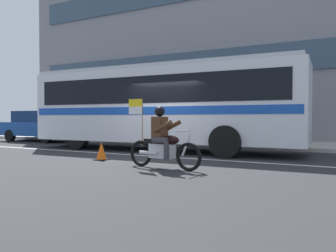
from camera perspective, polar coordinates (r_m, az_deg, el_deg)
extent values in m
plane|color=#2B2B2D|center=(11.51, -0.81, -4.95)|extent=(60.00, 60.00, 0.00)
cube|color=#B7B2A8|center=(16.16, 7.80, -2.85)|extent=(28.00, 3.80, 0.15)
cube|color=silver|center=(10.99, -2.30, -5.23)|extent=(26.60, 0.14, 0.01)
cube|color=gray|center=(18.92, 10.30, 16.17)|extent=(28.00, 0.80, 12.20)
cube|color=#384C60|center=(18.12, 9.86, 10.91)|extent=(25.76, 0.10, 1.40)
cube|color=silver|center=(12.83, -0.98, 3.45)|extent=(10.63, 2.84, 2.70)
cube|color=black|center=(12.86, -0.98, 5.90)|extent=(9.79, 2.86, 0.96)
cube|color=#194CB2|center=(12.82, -0.98, 2.56)|extent=(10.42, 2.87, 0.28)
cube|color=#BABCC3|center=(12.95, -0.98, 9.70)|extent=(10.42, 2.71, 0.16)
cylinder|color=black|center=(13.80, -15.42, -1.77)|extent=(1.04, 0.30, 1.04)
cylinder|color=black|center=(10.62, 9.87, -2.69)|extent=(1.04, 0.30, 1.04)
torus|color=black|center=(7.92, 3.59, -5.34)|extent=(0.70, 0.16, 0.69)
torus|color=black|center=(8.73, -4.71, -4.71)|extent=(0.70, 0.16, 0.69)
cube|color=silver|center=(8.32, -1.05, -4.32)|extent=(0.67, 0.35, 0.36)
ellipsoid|color=black|center=(8.16, 0.40, -2.46)|extent=(0.51, 0.33, 0.24)
cube|color=black|center=(8.42, -2.17, -2.61)|extent=(0.58, 0.32, 0.12)
cylinder|color=silver|center=(7.92, 3.22, -3.16)|extent=(0.28, 0.09, 0.58)
cylinder|color=silver|center=(7.94, 2.72, -0.83)|extent=(0.11, 0.64, 0.04)
cylinder|color=silver|center=(8.37, -3.37, -4.63)|extent=(0.56, 0.15, 0.09)
cube|color=#4C2D19|center=(8.32, -1.45, -0.32)|extent=(0.32, 0.39, 0.56)
sphere|color=black|center=(8.32, -1.45, 2.51)|extent=(0.26, 0.26, 0.26)
cylinder|color=#38383D|center=(8.41, 0.04, -2.34)|extent=(0.43, 0.19, 0.15)
cylinder|color=#38383D|center=(8.33, 1.08, -4.04)|extent=(0.13, 0.13, 0.46)
cylinder|color=#38383D|center=(8.11, -1.36, -2.48)|extent=(0.43, 0.19, 0.15)
cylinder|color=#38383D|center=(8.03, -0.31, -4.24)|extent=(0.13, 0.13, 0.46)
cylinder|color=#4C2D19|center=(8.35, 0.69, -0.03)|extent=(0.53, 0.16, 0.32)
cylinder|color=#4C2D19|center=(8.02, -0.86, -0.10)|extent=(0.53, 0.16, 0.32)
cylinder|color=olive|center=(8.65, -4.46, 0.58)|extent=(0.02, 0.02, 1.25)
cube|color=yellow|center=(8.80, -5.65, 4.01)|extent=(0.44, 0.07, 0.20)
cube|color=white|center=(8.80, -5.64, 2.70)|extent=(0.44, 0.07, 0.20)
cube|color=#194793|center=(19.17, -21.12, -0.45)|extent=(4.41, 1.92, 0.72)
cube|color=navy|center=(19.32, -21.56, 1.52)|extent=(2.31, 1.64, 0.60)
cylinder|color=black|center=(17.61, -20.28, -1.77)|extent=(0.64, 0.22, 0.64)
cylinder|color=black|center=(19.69, -25.58, -1.50)|extent=(0.64, 0.22, 0.64)
cone|color=#EA590F|center=(10.19, -11.43, -4.25)|extent=(0.32, 0.32, 0.55)
cube|color=black|center=(10.22, -11.42, -5.70)|extent=(0.36, 0.36, 0.03)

